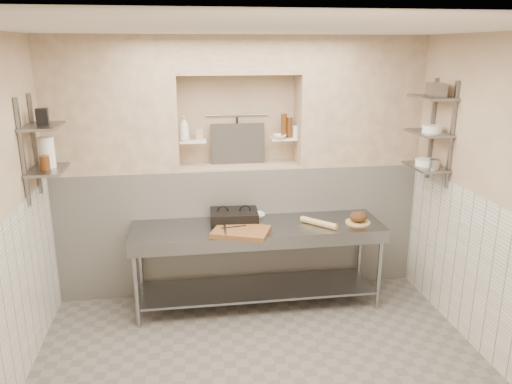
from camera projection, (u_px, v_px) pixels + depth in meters
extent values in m
cube|color=#68625C|center=(264.00, 378.00, 4.27)|extent=(4.00, 3.90, 0.10)
cube|color=silver|center=(266.00, 21.00, 3.46)|extent=(4.00, 3.90, 0.10)
cube|color=#C9B191|center=(507.00, 206.00, 4.16)|extent=(0.10, 3.90, 2.80)
cube|color=#C9B191|center=(237.00, 162.00, 5.77)|extent=(4.00, 0.10, 2.80)
cube|color=#C9B191|center=(349.00, 384.00, 1.97)|extent=(4.00, 0.10, 2.80)
cube|color=silver|center=(240.00, 226.00, 5.72)|extent=(4.00, 0.40, 1.40)
cube|color=#C9B191|center=(239.00, 166.00, 5.53)|extent=(1.30, 0.40, 0.02)
cube|color=#C9B191|center=(111.00, 105.00, 5.14)|extent=(1.35, 0.40, 1.40)
cube|color=#C9B191|center=(357.00, 101.00, 5.52)|extent=(1.35, 0.40, 1.40)
cube|color=#C9B191|center=(238.00, 55.00, 5.19)|extent=(1.30, 0.40, 0.40)
cube|color=silver|center=(6.00, 318.00, 3.78)|extent=(0.02, 3.90, 1.40)
cube|color=silver|center=(490.00, 283.00, 4.35)|extent=(0.02, 3.90, 1.40)
cube|color=white|center=(193.00, 141.00, 5.37)|extent=(0.28, 0.16, 0.02)
cube|color=white|center=(284.00, 139.00, 5.52)|extent=(0.28, 0.16, 0.02)
cylinder|color=gray|center=(237.00, 115.00, 5.54)|extent=(0.70, 0.02, 0.02)
cylinder|color=black|center=(237.00, 131.00, 5.56)|extent=(0.02, 0.02, 0.30)
cube|color=#383330|center=(238.00, 144.00, 5.56)|extent=(0.60, 0.08, 0.45)
cube|color=slate|center=(35.00, 145.00, 4.66)|extent=(0.03, 0.03, 0.95)
cube|color=slate|center=(23.00, 153.00, 4.28)|extent=(0.03, 0.03, 0.95)
cube|color=slate|center=(48.00, 170.00, 4.55)|extent=(0.30, 0.50, 0.02)
cube|color=slate|center=(42.00, 126.00, 4.43)|extent=(0.30, 0.50, 0.03)
cube|color=slate|center=(432.00, 129.00, 5.21)|extent=(0.03, 0.03, 1.05)
cube|color=slate|center=(452.00, 136.00, 4.83)|extent=(0.03, 0.03, 1.05)
cube|color=slate|center=(425.00, 167.00, 5.10)|extent=(0.30, 0.50, 0.02)
cube|color=slate|center=(429.00, 133.00, 5.00)|extent=(0.30, 0.50, 0.02)
cube|color=slate|center=(432.00, 97.00, 4.90)|extent=(0.30, 0.50, 0.03)
cube|color=gray|center=(258.00, 227.00, 5.17)|extent=(2.60, 0.70, 0.04)
cube|color=gray|center=(258.00, 288.00, 5.37)|extent=(2.45, 0.60, 0.03)
cube|color=gray|center=(263.00, 245.00, 4.87)|extent=(2.60, 0.02, 0.12)
cylinder|color=gray|center=(136.00, 287.00, 4.84)|extent=(0.04, 0.04, 0.86)
cylinder|color=gray|center=(141.00, 263.00, 5.40)|extent=(0.04, 0.04, 0.86)
cylinder|color=gray|center=(379.00, 271.00, 5.20)|extent=(0.04, 0.04, 0.86)
cylinder|color=gray|center=(360.00, 250.00, 5.75)|extent=(0.04, 0.04, 0.86)
cube|color=black|center=(234.00, 219.00, 5.22)|extent=(0.51, 0.39, 0.09)
cube|color=black|center=(234.00, 213.00, 5.20)|extent=(0.51, 0.39, 0.04)
cube|color=brown|center=(241.00, 232.00, 4.92)|extent=(0.64, 0.55, 0.05)
cube|color=gray|center=(234.00, 227.00, 4.98)|extent=(0.26, 0.07, 0.01)
cylinder|color=gray|center=(225.00, 230.00, 4.88)|extent=(0.03, 0.26, 0.02)
imported|color=white|center=(255.00, 216.00, 5.39)|extent=(0.21, 0.21, 0.05)
cylinder|color=tan|center=(319.00, 223.00, 5.15)|extent=(0.33, 0.35, 0.06)
cylinder|color=tan|center=(358.00, 222.00, 5.24)|extent=(0.26, 0.26, 0.01)
ellipsoid|color=#4C2D19|center=(358.00, 217.00, 5.22)|extent=(0.19, 0.19, 0.11)
imported|color=white|center=(184.00, 129.00, 5.28)|extent=(0.11, 0.11, 0.27)
cube|color=#C9B191|center=(199.00, 135.00, 5.36)|extent=(0.08, 0.08, 0.11)
imported|color=white|center=(280.00, 136.00, 5.45)|extent=(0.17, 0.17, 0.05)
cylinder|color=#4E280F|center=(290.00, 128.00, 5.49)|extent=(0.06, 0.06, 0.22)
cylinder|color=#4E280F|center=(284.00, 126.00, 5.49)|extent=(0.07, 0.07, 0.26)
cylinder|color=white|center=(296.00, 131.00, 5.53)|extent=(0.07, 0.07, 0.13)
cylinder|color=white|center=(47.00, 152.00, 4.55)|extent=(0.14, 0.14, 0.28)
cylinder|color=#4E280F|center=(45.00, 163.00, 4.46)|extent=(0.09, 0.09, 0.13)
cube|color=black|center=(42.00, 116.00, 4.45)|extent=(0.11, 0.11, 0.14)
cylinder|color=white|center=(426.00, 162.00, 5.09)|extent=(0.21, 0.21, 0.06)
cylinder|color=gray|center=(435.00, 165.00, 4.91)|extent=(0.10, 0.10, 0.10)
cylinder|color=white|center=(432.00, 129.00, 4.93)|extent=(0.19, 0.19, 0.07)
cube|color=gray|center=(436.00, 90.00, 4.82)|extent=(0.22, 0.25, 0.13)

